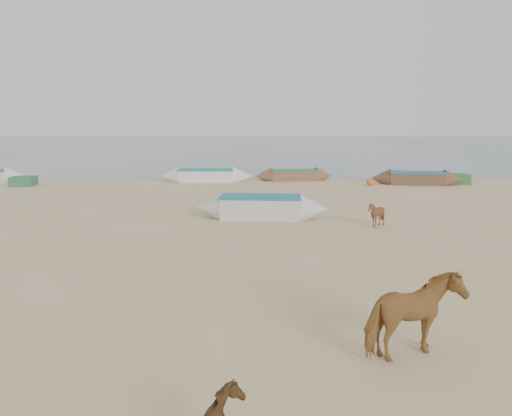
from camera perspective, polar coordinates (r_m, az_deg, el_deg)
The scene contains 7 objects.
ground at distance 13.93m, azimuth 0.40°, elevation -6.84°, with size 140.00×140.00×0.00m, color tan.
sea at distance 95.43m, azimuth -1.15°, elevation 7.30°, with size 160.00×160.00×0.00m, color slate.
cow_adult at distance 9.01m, azimuth 17.55°, elevation -11.70°, with size 0.80×1.76×1.48m, color olive.
calf_front at distance 19.78m, azimuth 13.58°, elevation -0.69°, with size 0.80×0.89×0.99m, color #552E1B.
near_canoe at distance 20.82m, azimuth 0.54°, elevation 0.11°, with size 5.66×1.27×0.99m, color beige, non-canonical shape.
waterline_canoes at distance 33.94m, azimuth -2.22°, elevation 3.69°, with size 56.59×4.73×0.88m.
beach_clutter at distance 33.73m, azimuth 6.37°, elevation 3.39°, with size 46.20×3.83×0.64m.
Camera 1 is at (-0.42, -13.34, 3.96)m, focal length 35.00 mm.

